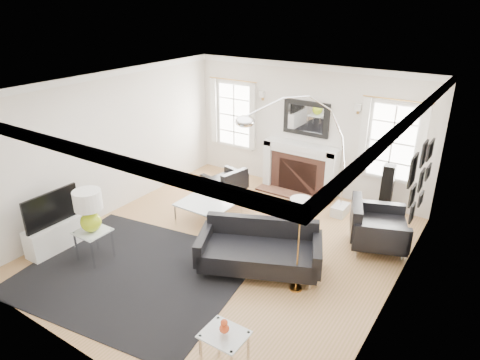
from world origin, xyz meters
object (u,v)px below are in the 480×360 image
Objects in this scene: coffee_table at (209,203)px; gourd_lamp at (89,208)px; fireplace at (300,169)px; armchair_left at (226,184)px; arc_floor_lamp at (296,153)px; armchair_right at (375,228)px; sofa at (260,250)px.

coffee_table is 2.29m from gourd_lamp.
fireplace reaches higher than coffee_table.
armchair_left is at bearing 108.45° from coffee_table.
gourd_lamp is 3.78m from arc_floor_lamp.
armchair_left is 1.31× the size of gourd_lamp.
armchair_right is at bearing -33.48° from fireplace.
gourd_lamp is (-2.42, -1.29, 0.61)m from sofa.
gourd_lamp is (-3.75, -2.92, 0.56)m from armchair_right.
gourd_lamp reaches higher than coffee_table.
gourd_lamp is at bearing -142.14° from armchair_right.
arc_floor_lamp is (1.29, 1.05, 0.96)m from coffee_table.
arc_floor_lamp reaches higher than armchair_right.
armchair_right is (3.34, -0.29, 0.09)m from armchair_left.
sofa is 2.13× the size of coffee_table.
armchair_right is at bearing 37.86° from gourd_lamp.
coffee_table is at bearing -140.68° from arc_floor_lamp.
arc_floor_lamp reaches higher than fireplace.
gourd_lamp is at bearing -151.96° from sofa.
armchair_left is at bearing 177.36° from arc_floor_lamp.
coffee_table is 1.92m from arc_floor_lamp.
sofa is at bearing -79.70° from arc_floor_lamp.
sofa is 2.14m from arc_floor_lamp.
gourd_lamp is at bearing -110.51° from fireplace.
arc_floor_lamp is at bearing -68.91° from fireplace.
fireplace reaches higher than sofa.
armchair_left is 0.73× the size of armchair_right.
arc_floor_lamp is at bearing -2.64° from armchair_left.
armchair_right is 1.95m from arc_floor_lamp.
coffee_table is (-0.83, -2.25, -0.13)m from fireplace.
gourd_lamp is at bearing -123.59° from arc_floor_lamp.
sofa is at bearing -25.98° from coffee_table.
coffee_table is at bearing -71.55° from armchair_left.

